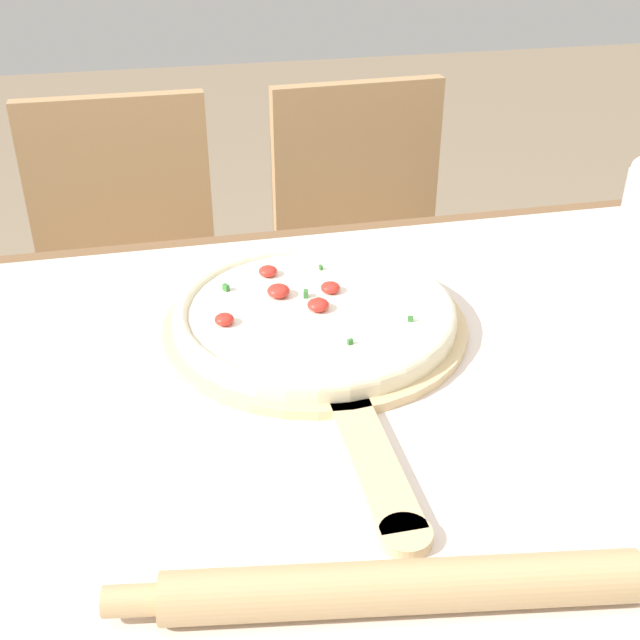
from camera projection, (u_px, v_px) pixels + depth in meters
name	position (u px, v px, depth m)	size (l,w,h in m)	color
dining_table	(344.00, 452.00, 0.99)	(1.50, 0.92, 0.75)	brown
towel_cloth	(345.00, 385.00, 0.94)	(1.42, 0.84, 0.00)	silver
pizza_peel	(319.00, 333.00, 1.03)	(0.39, 0.60, 0.01)	#D6B784
pizza	(315.00, 312.00, 1.03)	(0.36, 0.36, 0.04)	beige
rolling_pin	(402.00, 587.00, 0.65)	(0.48, 0.11, 0.04)	tan
chair_left	(130.00, 282.00, 1.70)	(0.40, 0.40, 0.88)	tan
chair_right	(367.00, 259.00, 1.80)	(0.42, 0.42, 0.88)	tan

